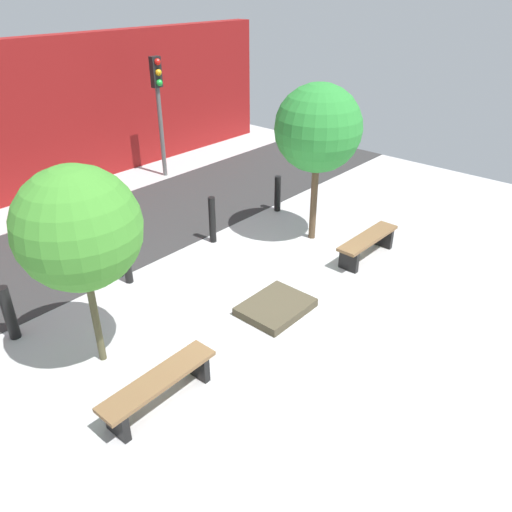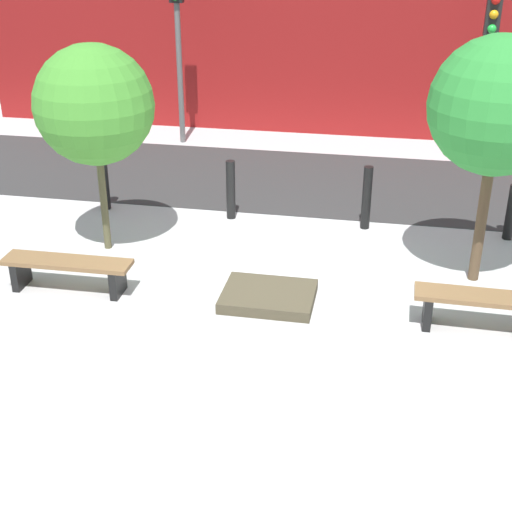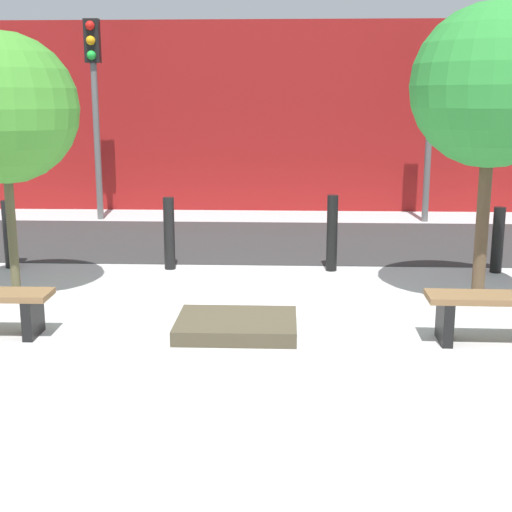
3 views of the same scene
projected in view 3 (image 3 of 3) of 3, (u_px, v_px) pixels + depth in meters
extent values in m
plane|color=#B7B7B7|center=(238.00, 328.00, 7.25)|extent=(18.00, 18.00, 0.00)
cube|color=#313131|center=(257.00, 241.00, 11.66)|extent=(18.00, 3.49, 0.01)
cube|color=maroon|center=(264.00, 117.00, 14.64)|extent=(16.20, 0.50, 3.80)
cube|color=black|center=(33.00, 317.00, 6.98)|extent=(0.11, 0.40, 0.39)
cube|color=black|center=(445.00, 321.00, 6.80)|extent=(0.11, 0.40, 0.42)
cube|color=#463F2E|center=(237.00, 325.00, 7.10)|extent=(1.19, 0.93, 0.15)
cylinder|color=brown|center=(12.00, 225.00, 8.18)|extent=(0.11, 0.11, 1.72)
sphere|color=#449130|center=(3.00, 108.00, 7.90)|extent=(1.68, 1.68, 1.68)
cylinder|color=brown|center=(483.00, 219.00, 7.93)|extent=(0.14, 0.14, 1.93)
sphere|color=#2E8B36|center=(492.00, 86.00, 7.62)|extent=(1.75, 1.75, 1.75)
cylinder|color=black|center=(10.00, 234.00, 9.75)|extent=(0.18, 0.18, 0.93)
cylinder|color=black|center=(169.00, 234.00, 9.65)|extent=(0.15, 0.15, 0.99)
cylinder|color=black|center=(332.00, 233.00, 9.56)|extent=(0.15, 0.15, 1.03)
cylinder|color=black|center=(498.00, 240.00, 9.48)|extent=(0.16, 0.16, 0.88)
cylinder|color=#5C5C5C|center=(96.00, 122.00, 13.38)|extent=(0.12, 0.12, 3.70)
cube|color=black|center=(92.00, 41.00, 13.07)|extent=(0.28, 0.16, 0.78)
sphere|color=red|center=(90.00, 25.00, 12.91)|extent=(0.17, 0.17, 0.17)
sphere|color=orange|center=(91.00, 40.00, 12.96)|extent=(0.17, 0.17, 0.17)
sphere|color=green|center=(91.00, 55.00, 13.02)|extent=(0.17, 0.17, 0.17)
cylinder|color=#595959|center=(429.00, 135.00, 13.17)|extent=(0.12, 0.12, 3.24)
cube|color=black|center=(433.00, 66.00, 12.90)|extent=(0.28, 0.16, 0.78)
sphere|color=red|center=(435.00, 51.00, 12.75)|extent=(0.17, 0.17, 0.17)
sphere|color=orange|center=(434.00, 66.00, 12.80)|extent=(0.17, 0.17, 0.17)
sphere|color=green|center=(433.00, 81.00, 12.86)|extent=(0.17, 0.17, 0.17)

